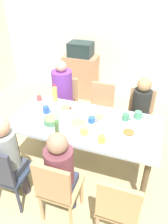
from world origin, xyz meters
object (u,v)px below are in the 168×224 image
plate_2 (66,108)px  bottle_1 (55,93)px  bottle_0 (71,116)px  bottle_2 (57,128)px  chair_3 (6,172)px  cup_1 (46,110)px  microwave (81,49)px  chair_2 (118,206)px  dining_table (84,128)px  person_1 (140,108)px  chair_0 (58,188)px  chair_1 (140,114)px  bowl_0 (79,125)px  cup_0 (102,139)px  cup_4 (84,131)px  plate_1 (129,133)px  chair_4 (65,101)px  bowl_1 (51,120)px  cup_3 (138,115)px  person_0 (60,169)px  cup_6 (39,98)px  person_3 (7,154)px  side_cabinet (81,76)px  cup_5 (92,120)px  chair_5 (101,107)px  cup_2 (126,117)px  plate_0 (99,118)px  person_4 (62,91)px

plate_2 → bottle_1: bottle_1 is taller
bottle_0 → bottle_2: bearing=-100.8°
chair_3 → cup_1: 0.92m
microwave → chair_2: bearing=-63.9°
dining_table → person_1: 0.96m
chair_0 → chair_1: same height
bowl_0 → cup_0: 0.36m
dining_table → bottle_0: bottle_0 is taller
chair_1 → cup_1: chair_1 is taller
bowl_0 → cup_4: (0.10, -0.08, -0.01)m
dining_table → bottle_1: bearing=147.0°
chair_0 → plate_1: 1.00m
chair_4 → bowl_1: size_ratio=4.80×
dining_table → chair_2: size_ratio=2.08×
chair_4 → microwave: bearing=97.1°
chair_1 → cup_4: 1.22m
chair_4 → cup_3: bearing=-22.5°
plate_2 → bottle_0: size_ratio=1.09×
plate_1 → microwave: bearing=122.7°
bowl_1 → bottle_1: bottle_1 is taller
dining_table → person_0: 0.73m
chair_0 → bowl_0: chair_0 is taller
dining_table → bowl_0: (-0.02, -0.15, 0.14)m
chair_3 → microwave: size_ratio=1.88×
chair_3 → bottle_0: bearing=56.6°
chair_0 → chair_2: bearing=0.0°
chair_2 → bottle_2: bearing=150.7°
bottle_0 → cup_6: bearing=149.2°
bottle_0 → person_3: bearing=-127.0°
cup_0 → side_cabinet: (-1.08, 2.33, -0.37)m
cup_5 → bottle_2: 0.49m
dining_table → chair_4: bearing=127.1°
cup_6 → chair_5: bearing=33.2°
cup_3 → bottle_2: bearing=-140.5°
chair_3 → cup_4: chair_3 is taller
dining_table → bottle_0: (-0.14, -0.09, 0.20)m
bowl_1 → cup_1: bearing=131.2°
chair_4 → bowl_1: chair_4 is taller
plate_2 → cup_2: size_ratio=2.26×
person_3 → bowl_1: 0.64m
plate_0 → cup_3: (0.47, 0.17, 0.03)m
bowl_1 → plate_1: bearing=6.1°
cup_5 → cup_1: bearing=178.8°
cup_5 → cup_6: size_ratio=1.12×
plate_0 → bottle_2: 0.62m
chair_2 → bowl_1: (-1.00, 0.67, 0.31)m
chair_5 → cup_1: size_ratio=7.55×
bottle_0 → microwave: microwave is taller
cup_0 → person_4: bearing=132.1°
person_0 → person_3: bearing=180.0°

